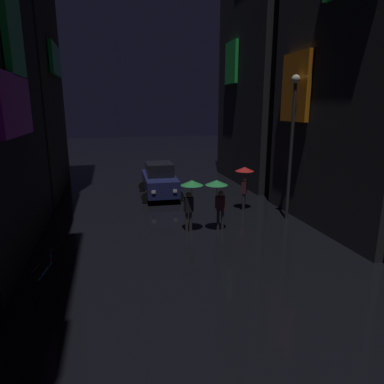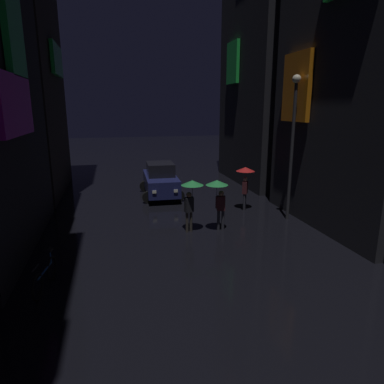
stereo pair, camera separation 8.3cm
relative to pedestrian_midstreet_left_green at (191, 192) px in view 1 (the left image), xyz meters
The scene contains 7 objects.
building_right_far 14.45m from the pedestrian_midstreet_left_green, 50.18° to the left, with size 4.25×7.71×21.89m.
pedestrian_midstreet_left_green is the anchor object (origin of this frame).
pedestrian_far_right_green 1.09m from the pedestrian_midstreet_left_green, ahead, with size 0.90×0.90×2.12m.
pedestrian_foreground_left_red 4.04m from the pedestrian_midstreet_left_green, 36.14° to the left, with size 0.90×0.90×2.12m.
bicycle_parked_at_storefront 6.26m from the pedestrian_midstreet_left_green, 144.67° to the right, with size 0.36×1.80×0.96m.
car_distant 5.99m from the pedestrian_midstreet_left_green, 93.87° to the left, with size 2.34×4.19×1.92m.
streetlamp_right_far 5.12m from the pedestrian_midstreet_left_green, ahead, with size 0.36×0.36×6.26m.
Camera 1 is at (-2.69, 0.46, 4.94)m, focal length 32.00 mm.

